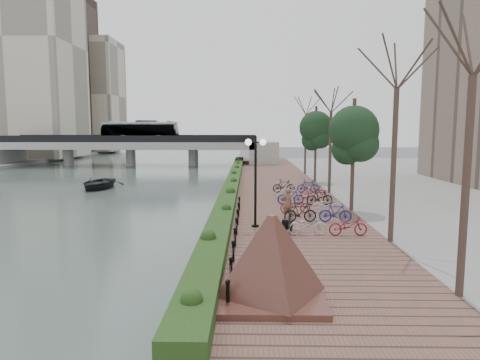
{
  "coord_description": "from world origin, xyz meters",
  "views": [
    {
      "loc": [
        1.95,
        -15.91,
        5.25
      ],
      "look_at": [
        1.39,
        11.33,
        2.0
      ],
      "focal_mm": 32.0,
      "sensor_mm": 36.0,
      "label": 1
    }
  ],
  "objects_px": {
    "boat": "(98,183)",
    "lamppost": "(256,162)",
    "motorcycle": "(288,224)",
    "granite_monument": "(272,257)",
    "pedestrian": "(287,203)"
  },
  "relations": [
    {
      "from": "pedestrian",
      "to": "boat",
      "type": "xyz_separation_m",
      "value": [
        -15.33,
        14.6,
        -0.79
      ]
    },
    {
      "from": "boat",
      "to": "lamppost",
      "type": "bearing_deg",
      "value": -47.45
    },
    {
      "from": "boat",
      "to": "motorcycle",
      "type": "bearing_deg",
      "value": -46.81
    },
    {
      "from": "motorcycle",
      "to": "boat",
      "type": "distance_m",
      "value": 23.43
    },
    {
      "from": "motorcycle",
      "to": "boat",
      "type": "relative_size",
      "value": 0.28
    },
    {
      "from": "granite_monument",
      "to": "boat",
      "type": "distance_m",
      "value": 29.08
    },
    {
      "from": "granite_monument",
      "to": "lamppost",
      "type": "xyz_separation_m",
      "value": [
        -0.32,
        8.94,
        1.99
      ]
    },
    {
      "from": "lamppost",
      "to": "granite_monument",
      "type": "bearing_deg",
      "value": -87.97
    },
    {
      "from": "motorcycle",
      "to": "granite_monument",
      "type": "bearing_deg",
      "value": -79.54
    },
    {
      "from": "lamppost",
      "to": "motorcycle",
      "type": "distance_m",
      "value": 3.42
    },
    {
      "from": "motorcycle",
      "to": "pedestrian",
      "type": "distance_m",
      "value": 3.38
    },
    {
      "from": "pedestrian",
      "to": "lamppost",
      "type": "bearing_deg",
      "value": 24.64
    },
    {
      "from": "lamppost",
      "to": "pedestrian",
      "type": "height_order",
      "value": "lamppost"
    },
    {
      "from": "granite_monument",
      "to": "pedestrian",
      "type": "distance_m",
      "value": 11.01
    },
    {
      "from": "motorcycle",
      "to": "pedestrian",
      "type": "xyz_separation_m",
      "value": [
        0.26,
        3.34,
        0.39
      ]
    }
  ]
}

